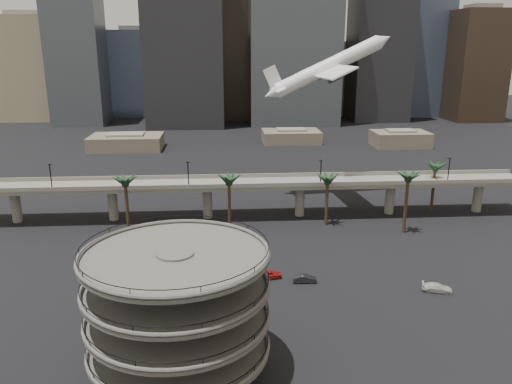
{
  "coord_description": "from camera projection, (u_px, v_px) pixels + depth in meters",
  "views": [
    {
      "loc": [
        -7.35,
        -57.83,
        39.12
      ],
      "look_at": [
        -1.39,
        28.0,
        13.97
      ],
      "focal_mm": 35.0,
      "sensor_mm": 36.0,
      "label": 1
    }
  ],
  "objects": [
    {
      "name": "low_buildings",
      "position": [
        257.0,
        139.0,
        202.74
      ],
      "size": [
        135.0,
        27.5,
        6.8
      ],
      "color": "brown",
      "rests_on": "ground"
    },
    {
      "name": "skyline",
      "position": [
        262.0,
        36.0,
        263.17
      ],
      "size": [
        269.0,
        86.0,
        122.1
      ],
      "color": "gray",
      "rests_on": "ground"
    },
    {
      "name": "palm_trees",
      "position": [
        309.0,
        178.0,
        109.61
      ],
      "size": [
        76.4,
        18.4,
        14.0
      ],
      "color": "#422D1C",
      "rests_on": "ground"
    },
    {
      "name": "overpass",
      "position": [
        254.0,
        187.0,
        117.44
      ],
      "size": [
        130.0,
        9.3,
        14.7
      ],
      "color": "slate",
      "rests_on": "ground"
    },
    {
      "name": "ground",
      "position": [
        281.0,
        350.0,
        66.84
      ],
      "size": [
        700.0,
        700.0,
        0.0
      ],
      "primitive_type": "plane",
      "color": "black",
      "rests_on": "ground"
    },
    {
      "name": "car_b",
      "position": [
        305.0,
        279.0,
        85.85
      ],
      "size": [
        4.16,
        1.57,
        1.36
      ],
      "primitive_type": "imported",
      "rotation": [
        0.0,
        0.0,
        1.54
      ],
      "color": "#242228",
      "rests_on": "ground"
    },
    {
      "name": "car_c",
      "position": [
        437.0,
        288.0,
        82.62
      ],
      "size": [
        5.23,
        3.35,
        1.41
      ],
      "primitive_type": "imported",
      "rotation": [
        0.0,
        0.0,
        1.26
      ],
      "color": "silver",
      "rests_on": "ground"
    },
    {
      "name": "car_a",
      "position": [
        269.0,
        275.0,
        87.17
      ],
      "size": [
        4.94,
        2.91,
        1.58
      ],
      "primitive_type": "imported",
      "rotation": [
        0.0,
        0.0,
        1.81
      ],
      "color": "#AC1818",
      "rests_on": "ground"
    },
    {
      "name": "airborne_jet",
      "position": [
        327.0,
        67.0,
        127.83
      ],
      "size": [
        34.51,
        31.84,
        18.11
      ],
      "rotation": [
        0.0,
        -0.42,
        0.1
      ],
      "color": "white",
      "rests_on": "ground"
    },
    {
      "name": "parking_ramp",
      "position": [
        178.0,
        302.0,
        59.38
      ],
      "size": [
        22.2,
        22.2,
        17.35
      ],
      "color": "#4A4845",
      "rests_on": "ground"
    }
  ]
}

